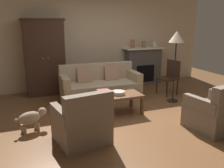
{
  "coord_description": "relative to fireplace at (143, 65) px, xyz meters",
  "views": [
    {
      "loc": [
        -2.0,
        -4.22,
        1.88
      ],
      "look_at": [
        -0.16,
        0.55,
        0.55
      ],
      "focal_mm": 38.48,
      "sensor_mm": 36.0,
      "label": 1
    }
  ],
  "objects": [
    {
      "name": "mantel_vase_terracotta",
      "position": [
        -0.38,
        -0.02,
        0.67
      ],
      "size": [
        0.11,
        0.11,
        0.24
      ],
      "primitive_type": "cylinder",
      "color": "#A86042",
      "rests_on": "fireplace"
    },
    {
      "name": "book_stack",
      "position": [
        -2.04,
        -2.09,
        -0.09
      ],
      "size": [
        0.26,
        0.2,
        0.12
      ],
      "color": "#38569E",
      "rests_on": "coffee_table"
    },
    {
      "name": "mantel_vase_bronze",
      "position": [
        -0.0,
        -0.02,
        0.65
      ],
      "size": [
        0.11,
        0.11,
        0.19
      ],
      "primitive_type": "cylinder",
      "color": "olive",
      "rests_on": "fireplace"
    },
    {
      "name": "armchair_near_left",
      "position": [
        -2.72,
        -3.08,
        -0.25
      ],
      "size": [
        0.89,
        0.89,
        0.88
      ],
      "color": "#756656",
      "rests_on": "ground"
    },
    {
      "name": "ground_plane",
      "position": [
        -1.55,
        -2.3,
        -0.57
      ],
      "size": [
        9.6,
        9.6,
        0.0
      ],
      "primitive_type": "plane",
      "color": "brown"
    },
    {
      "name": "couch",
      "position": [
        -1.76,
        -1.05,
        -0.25
      ],
      "size": [
        1.94,
        0.89,
        0.86
      ],
      "color": "tan",
      "rests_on": "ground"
    },
    {
      "name": "dog",
      "position": [
        -3.46,
        -2.34,
        -0.32
      ],
      "size": [
        0.55,
        0.32,
        0.39
      ],
      "color": "gray",
      "rests_on": "ground"
    },
    {
      "name": "armchair_near_right",
      "position": [
        -0.41,
        -3.46,
        -0.25
      ],
      "size": [
        0.87,
        0.86,
        0.88
      ],
      "color": "#756656",
      "rests_on": "ground"
    },
    {
      "name": "armoire",
      "position": [
        -2.95,
        -0.08,
        0.42
      ],
      "size": [
        1.06,
        0.57,
        1.96
      ],
      "color": "#382319",
      "rests_on": "ground"
    },
    {
      "name": "fireplace",
      "position": [
        0.0,
        0.0,
        0.0
      ],
      "size": [
        1.26,
        0.48,
        1.12
      ],
      "color": "#4C4947",
      "rests_on": "ground"
    },
    {
      "name": "side_chair_wooden",
      "position": [
        0.11,
        -1.29,
        -0.06
      ],
      "size": [
        0.53,
        0.53,
        0.9
      ],
      "color": "#382319",
      "rests_on": "ground"
    },
    {
      "name": "coffee_table",
      "position": [
        -1.78,
        -2.1,
        -0.2
      ],
      "size": [
        1.1,
        0.6,
        0.42
      ],
      "color": "brown",
      "rests_on": "ground"
    },
    {
      "name": "mantel_vase_cream",
      "position": [
        0.38,
        -0.02,
        0.64
      ],
      "size": [
        0.13,
        0.13,
        0.17
      ],
      "primitive_type": "cylinder",
      "color": "beige",
      "rests_on": "fireplace"
    },
    {
      "name": "floor_lamp",
      "position": [
        -0.16,
        -1.86,
        0.88
      ],
      "size": [
        0.36,
        0.36,
        1.68
      ],
      "color": "black",
      "rests_on": "ground"
    },
    {
      "name": "fruit_bowl",
      "position": [
        -1.71,
        -2.12,
        -0.12
      ],
      "size": [
        0.28,
        0.28,
        0.07
      ],
      "primitive_type": "cylinder",
      "color": "beige",
      "rests_on": "coffee_table"
    },
    {
      "name": "back_wall",
      "position": [
        -1.55,
        0.25,
        0.83
      ],
      "size": [
        7.2,
        0.1,
        2.8
      ],
      "primitive_type": "cube",
      "color": "beige",
      "rests_on": "ground"
    }
  ]
}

